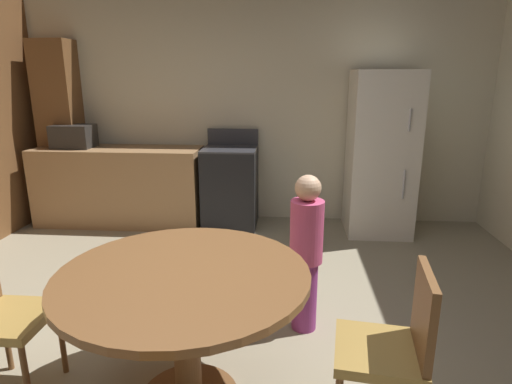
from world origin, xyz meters
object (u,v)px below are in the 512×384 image
(oven_range, at_px, (231,187))
(refrigerator, at_px, (381,154))
(dining_table, at_px, (185,300))
(microwave, at_px, (74,136))
(person_child, at_px, (306,250))
(chair_east, at_px, (394,344))

(oven_range, relative_size, refrigerator, 0.62)
(oven_range, xyz_separation_m, dining_table, (0.16, -2.80, 0.14))
(microwave, bearing_deg, dining_table, -54.84)
(person_child, bearing_deg, oven_range, -118.52)
(chair_east, height_order, person_child, person_child)
(refrigerator, bearing_deg, microwave, 179.17)
(oven_range, height_order, person_child, oven_range)
(microwave, xyz_separation_m, chair_east, (2.98, -2.93, -0.53))
(chair_east, bearing_deg, person_child, -59.27)
(dining_table, xyz_separation_m, person_child, (0.63, 0.75, -0.03))
(oven_range, relative_size, chair_east, 1.26)
(oven_range, bearing_deg, refrigerator, -1.86)
(person_child, bearing_deg, dining_table, -0.00)
(dining_table, bearing_deg, chair_east, -7.55)
(refrigerator, bearing_deg, chair_east, -99.64)
(oven_range, distance_m, dining_table, 2.80)
(chair_east, bearing_deg, refrigerator, -92.09)
(microwave, relative_size, chair_east, 0.51)
(oven_range, relative_size, person_child, 1.01)
(microwave, bearing_deg, person_child, -38.19)
(oven_range, bearing_deg, chair_east, -68.26)
(dining_table, bearing_deg, refrigerator, 61.33)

